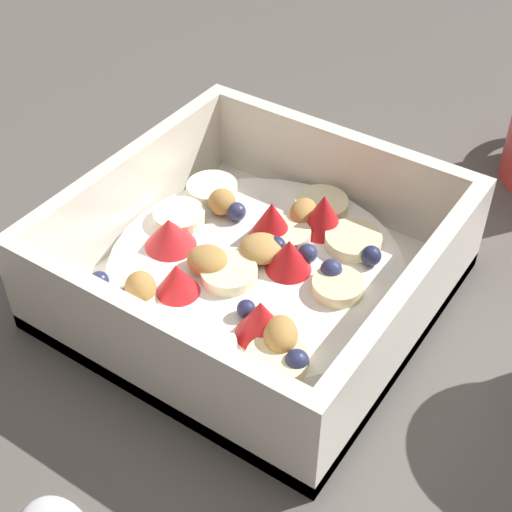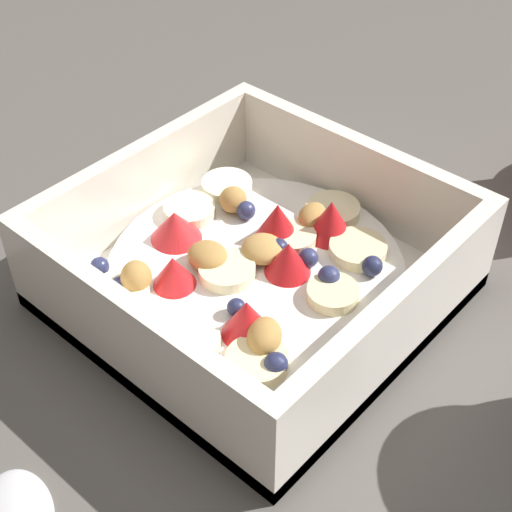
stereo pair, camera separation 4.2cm
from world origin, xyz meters
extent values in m
plane|color=#56514C|center=(0.00, 0.00, 0.00)|extent=(2.40, 2.40, 0.00)
cube|color=white|center=(0.01, 0.01, 0.01)|extent=(0.19, 0.19, 0.01)
cube|color=white|center=(0.01, -0.08, 0.03)|extent=(0.19, 0.01, 0.06)
cube|color=white|center=(0.01, 0.10, 0.03)|extent=(0.19, 0.01, 0.06)
cube|color=white|center=(-0.08, 0.01, 0.03)|extent=(0.01, 0.17, 0.06)
cube|color=white|center=(0.10, 0.01, 0.03)|extent=(0.01, 0.17, 0.06)
cylinder|color=white|center=(0.01, 0.01, 0.02)|extent=(0.17, 0.17, 0.01)
cylinder|color=#F4EAB7|center=(-0.02, 0.01, 0.03)|extent=(0.04, 0.04, 0.01)
cylinder|color=#F7EFC6|center=(0.00, -0.05, 0.03)|extent=(0.04, 0.04, 0.01)
cylinder|color=#F4EAB7|center=(0.02, 0.00, 0.03)|extent=(0.03, 0.03, 0.01)
cylinder|color=beige|center=(0.00, 0.06, 0.03)|extent=(0.03, 0.03, 0.01)
cylinder|color=#F7EFC6|center=(0.07, -0.03, 0.03)|extent=(0.04, 0.04, 0.01)
cylinder|color=beige|center=(0.06, 0.06, 0.03)|extent=(0.04, 0.04, 0.01)
cylinder|color=#F4EAB7|center=(-0.06, 0.01, 0.03)|extent=(0.05, 0.05, 0.01)
cylinder|color=#F7EFC6|center=(-0.03, -0.05, 0.03)|extent=(0.04, 0.04, 0.01)
cylinder|color=#F7EFC6|center=(0.08, 0.02, 0.03)|extent=(0.04, 0.04, 0.01)
cylinder|color=beige|center=(-0.04, 0.04, 0.03)|extent=(0.05, 0.05, 0.01)
cone|color=red|center=(-0.02, 0.00, 0.04)|extent=(0.04, 0.04, 0.02)
cone|color=red|center=(0.05, 0.04, 0.03)|extent=(0.03, 0.03, 0.02)
cone|color=red|center=(0.05, -0.02, 0.03)|extent=(0.03, 0.03, 0.02)
cone|color=red|center=(0.00, 0.02, 0.03)|extent=(0.03, 0.03, 0.02)
cone|color=red|center=(-0.04, 0.02, 0.04)|extent=(0.03, 0.03, 0.03)
cone|color=red|center=(0.02, -0.04, 0.03)|extent=(0.04, 0.04, 0.02)
sphere|color=navy|center=(-0.01, 0.03, 0.03)|extent=(0.01, 0.01, 0.01)
sphere|color=#23284C|center=(-0.01, 0.01, 0.03)|extent=(0.01, 0.01, 0.01)
sphere|color=#23284C|center=(0.04, 0.02, 0.03)|extent=(0.01, 0.01, 0.01)
sphere|color=#23284C|center=(0.00, 0.00, 0.03)|extent=(0.01, 0.01, 0.01)
sphere|color=navy|center=(-0.01, 0.05, 0.03)|extent=(0.01, 0.01, 0.01)
sphere|color=#23284C|center=(-0.03, 0.06, 0.03)|extent=(0.01, 0.01, 0.01)
sphere|color=navy|center=(0.07, -0.03, 0.03)|extent=(0.01, 0.01, 0.01)
sphere|color=#23284C|center=(0.06, 0.07, 0.03)|extent=(0.01, 0.01, 0.01)
sphere|color=navy|center=(-0.02, -0.03, 0.03)|extent=(0.01, 0.01, 0.01)
sphere|color=#23284C|center=(0.07, -0.05, 0.03)|extent=(0.01, 0.01, 0.01)
ellipsoid|color=#AD7F42|center=(0.03, -0.01, 0.03)|extent=(0.02, 0.02, 0.01)
ellipsoid|color=#AD7F42|center=(-0.02, -0.04, 0.03)|extent=(0.02, 0.02, 0.02)
ellipsoid|color=tan|center=(0.00, 0.01, 0.03)|extent=(0.03, 0.03, 0.01)
ellipsoid|color=#AD7F42|center=(0.05, 0.05, 0.03)|extent=(0.03, 0.03, 0.02)
ellipsoid|color=#AD7F42|center=(0.07, -0.03, 0.03)|extent=(0.02, 0.02, 0.02)
ellipsoid|color=#AD7F42|center=(-0.04, 0.01, 0.03)|extent=(0.03, 0.02, 0.01)
ellipsoid|color=silver|center=(0.18, 0.02, 0.00)|extent=(0.05, 0.06, 0.01)
camera|label=1|loc=(0.27, 0.18, 0.31)|focal=53.29mm
camera|label=2|loc=(0.25, 0.22, 0.31)|focal=53.29mm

